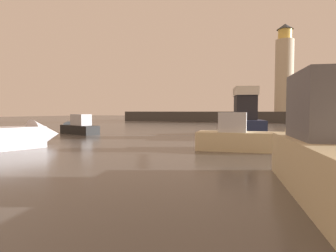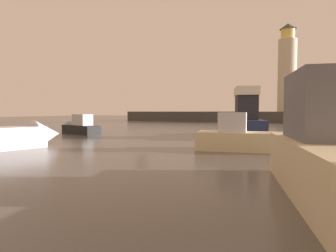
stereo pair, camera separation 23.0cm
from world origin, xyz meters
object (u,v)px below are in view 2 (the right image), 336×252
object	(u,v)px
motorboat_1	(244,122)
motorboat_2	(259,139)
motorboat_3	(0,135)
lighthouse	(287,70)
motorboat_0	(78,127)

from	to	relation	value
motorboat_1	motorboat_2	distance (m)	10.86
motorboat_2	motorboat_3	size ratio (longest dim) A/B	0.82
motorboat_2	motorboat_3	xyz separation A→B (m)	(-14.68, -5.98, 0.16)
motorboat_2	motorboat_3	distance (m)	15.85
motorboat_2	lighthouse	bearing A→B (deg)	91.40
motorboat_0	motorboat_2	distance (m)	20.46
motorboat_1	motorboat_2	bearing A→B (deg)	-74.62
motorboat_0	motorboat_3	distance (m)	13.09
lighthouse	motorboat_1	bearing A→B (deg)	-92.61
lighthouse	motorboat_2	xyz separation A→B (m)	(1.17, -47.94, -10.15)
motorboat_0	motorboat_3	bearing A→B (deg)	-68.40
motorboat_0	lighthouse	bearing A→B (deg)	66.29
lighthouse	motorboat_0	xyz separation A→B (m)	(-18.33, -41.75, -10.19)
lighthouse	motorboat_1	world-z (taller)	lighthouse
motorboat_0	motorboat_1	xyz separation A→B (m)	(16.63, 4.26, 0.67)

